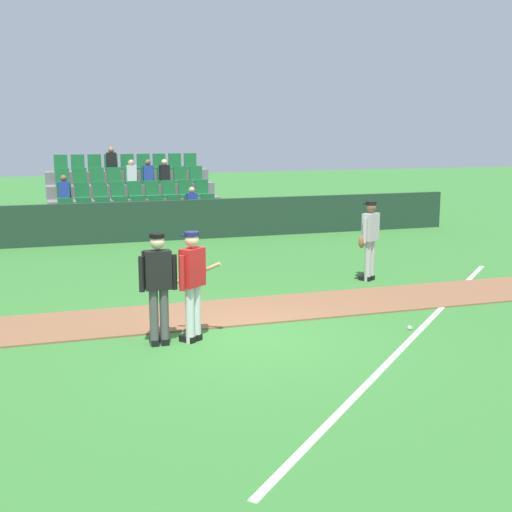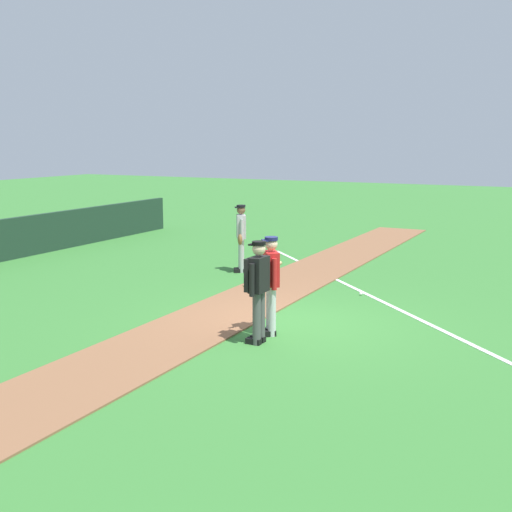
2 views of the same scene
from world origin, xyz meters
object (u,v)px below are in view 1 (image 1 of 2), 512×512
(umpire_home_plate, at_px, (158,282))
(runner_grey_jersey, at_px, (370,238))
(batter_red_jersey, at_px, (193,282))
(baseball, at_px, (410,328))

(umpire_home_plate, relative_size, runner_grey_jersey, 1.00)
(batter_red_jersey, relative_size, runner_grey_jersey, 1.00)
(umpire_home_plate, height_order, runner_grey_jersey, same)
(umpire_home_plate, bearing_deg, runner_grey_jersey, 30.94)
(umpire_home_plate, bearing_deg, batter_red_jersey, 2.13)
(baseball, bearing_deg, umpire_home_plate, 173.28)
(runner_grey_jersey, height_order, baseball, runner_grey_jersey)
(umpire_home_plate, xyz_separation_m, runner_grey_jersey, (5.20, 3.11, -0.04))
(batter_red_jersey, bearing_deg, baseball, -8.05)
(umpire_home_plate, relative_size, baseball, 23.78)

